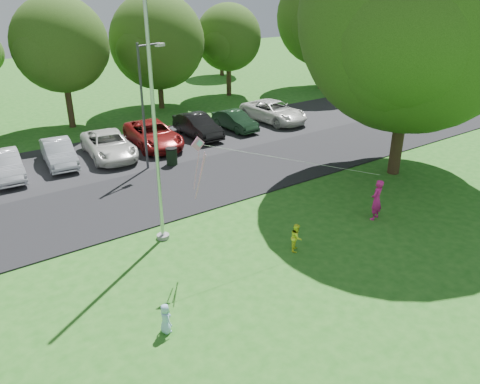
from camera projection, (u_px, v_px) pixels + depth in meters
ground at (313, 267)px, 16.89m from camera, size 120.00×120.00×0.00m
park_road at (190, 185)px, 23.58m from camera, size 60.00×6.00×0.06m
parking_strip at (137, 150)px, 28.42m from camera, size 42.00×7.00×0.06m
flagpole at (156, 139)px, 17.06m from camera, size 0.50×0.50×10.00m
street_lamp at (146, 96)px, 24.22m from camera, size 1.81×0.77×6.66m
trash_can at (172, 157)px, 25.97m from camera, size 0.65×0.65×1.03m
big_tree at (415, 23)px, 21.95m from camera, size 11.60×11.05×13.46m
tree_row at (100, 38)px, 33.41m from camera, size 64.35×11.94×10.88m
horizon_trees at (91, 43)px, 42.47m from camera, size 77.46×7.20×7.02m
parked_cars at (147, 136)px, 28.55m from camera, size 23.62×5.76×1.49m
woman at (377, 200)px, 19.94m from camera, size 0.75×0.58×1.81m
child_yellow at (296, 237)px, 17.72m from camera, size 0.68×0.68×1.11m
child_blue at (165, 319)px, 13.56m from camera, size 0.34×0.49×0.96m
kite at (208, 158)px, 15.77m from camera, size 8.07×1.71×2.71m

